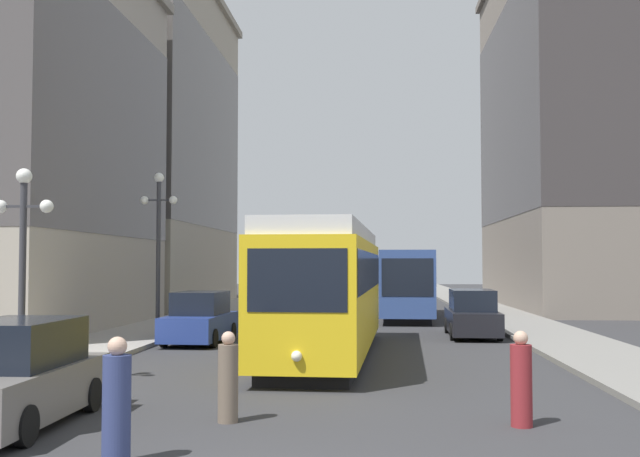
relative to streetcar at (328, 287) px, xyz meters
name	(u,v)px	position (x,y,z in m)	size (l,w,h in m)	color
sidewalk_left	(233,306)	(-7.75, 25.65, -2.03)	(3.38, 120.00, 0.15)	gray
sidewalk_right	(482,307)	(8.15, 25.65, -2.03)	(3.38, 120.00, 0.15)	gray
streetcar	(328,287)	(0.00, 0.00, 0.00)	(3.13, 13.30, 3.89)	black
transit_bus	(406,281)	(3.04, 16.73, -0.15)	(2.91, 11.41, 3.45)	black
parked_car_left_near	(200,319)	(-4.76, 3.54, -1.26)	(2.03, 4.41, 1.82)	black
parked_car_left_mid	(263,300)	(-4.76, 18.68, -1.26)	(2.02, 4.39, 1.82)	black
parked_car_right_far	(472,315)	(5.16, 6.65, -1.26)	(1.99, 4.92, 1.82)	black
parked_car_left_far	(15,377)	(-4.76, -10.26, -1.26)	(1.92, 4.50, 1.82)	black
pedestrian_crossing_near	(228,380)	(-1.16, -9.66, -1.36)	(0.36, 0.36, 1.60)	#6B5B4C
pedestrian_crossing_far	(521,382)	(3.95, -9.66, -1.34)	(0.37, 0.37, 1.64)	maroon
pedestrian_on_sidewalk	(117,405)	(-2.17, -12.56, -1.27)	(0.40, 0.40, 1.77)	navy
lamp_post_left_near	(23,238)	(-6.66, -6.11, 1.28)	(1.41, 0.36, 4.86)	#333338
lamp_post_left_far	(159,229)	(-6.66, 4.81, 2.00)	(1.41, 0.36, 6.08)	#333338
building_left_midblock	(103,142)	(-16.76, 26.28, 8.90)	(15.24, 20.01, 21.39)	#B2A893
building_right_corner	(605,121)	(16.23, 26.58, 9.94)	(13.38, 22.08, 23.40)	slate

